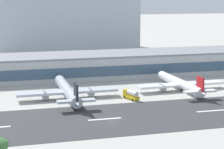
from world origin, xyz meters
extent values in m
plane|color=#B2AFA8|center=(0.00, 0.00, 0.00)|extent=(1400.00, 1400.00, 0.00)
cube|color=#38383A|center=(0.00, 2.86, 0.04)|extent=(800.00, 38.53, 0.08)
cube|color=white|center=(-1.54, 2.86, 0.09)|extent=(12.00, 1.20, 0.01)
cube|color=white|center=(39.96, 2.86, 0.09)|extent=(12.00, 1.20, 0.01)
cube|color=#B7BABC|center=(15.78, 80.49, 5.60)|extent=(216.60, 28.70, 11.20)
cube|color=#38516B|center=(15.78, 65.99, 5.04)|extent=(210.10, 0.30, 5.04)
cube|color=gray|center=(15.78, 80.49, 11.70)|extent=(218.77, 28.99, 1.00)
cube|color=#A8B2BC|center=(13.90, 191.02, 23.48)|extent=(108.45, 36.57, 46.95)
cylinder|color=silver|center=(-9.68, 36.49, 3.44)|extent=(5.02, 44.39, 4.43)
sphere|color=silver|center=(-9.98, 58.65, 3.44)|extent=(4.21, 4.21, 4.21)
cone|color=silver|center=(-9.39, 14.32, 3.44)|extent=(4.10, 8.03, 3.99)
cube|color=silver|center=(-9.67, 35.60, 2.99)|extent=(42.78, 7.21, 0.98)
cylinder|color=gray|center=(-0.07, 35.73, 2.22)|extent=(2.96, 6.24, 2.88)
cylinder|color=gray|center=(-19.28, 35.47, 2.22)|extent=(2.96, 6.24, 2.88)
cube|color=silver|center=(-9.41, 16.09, 3.88)|extent=(14.57, 3.85, 0.78)
cube|color=black|center=(-9.41, 16.09, 6.98)|extent=(0.79, 5.99, 7.09)
cylinder|color=black|center=(-9.65, 34.27, 0.61)|extent=(0.80, 0.80, 1.22)
cylinder|color=white|center=(42.54, 38.46, 3.18)|extent=(5.79, 41.13, 4.10)
sphere|color=white|center=(41.70, 58.95, 3.18)|extent=(3.90, 3.90, 3.90)
cone|color=white|center=(43.39, 17.98, 3.18)|extent=(3.99, 7.53, 3.69)
cube|color=white|center=(42.58, 37.64, 2.77)|extent=(41.79, 7.86, 0.90)
cylinder|color=gray|center=(51.92, 38.03, 2.05)|extent=(2.90, 5.85, 2.67)
cylinder|color=gray|center=(33.23, 37.26, 2.05)|extent=(2.90, 5.85, 2.67)
cube|color=white|center=(43.32, 19.62, 3.59)|extent=(14.26, 3.96, 0.72)
cube|color=red|center=(43.32, 19.62, 6.46)|extent=(0.88, 5.56, 6.56)
cylinder|color=black|center=(42.63, 36.41, 0.56)|extent=(0.74, 0.74, 1.13)
cube|color=gold|center=(15.81, 27.49, 1.15)|extent=(5.21, 8.88, 1.40)
cylinder|color=silver|center=(16.14, 26.52, 2.90)|extent=(3.86, 6.15, 2.10)
cube|color=gold|center=(14.77, 30.54, 2.75)|extent=(2.92, 2.70, 1.80)
cylinder|color=black|center=(16.08, 30.72, 0.45)|extent=(0.56, 0.94, 0.90)
cylinder|color=black|center=(13.62, 29.88, 0.45)|extent=(0.56, 0.94, 0.90)
cylinder|color=black|center=(18.01, 25.09, 0.45)|extent=(0.56, 0.94, 0.90)
cylinder|color=black|center=(15.55, 24.25, 0.45)|extent=(0.56, 0.94, 0.90)
camera|label=1|loc=(-35.01, -135.40, 43.80)|focal=67.31mm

